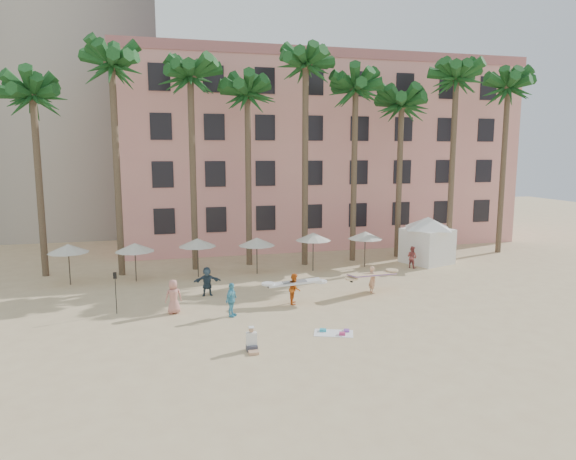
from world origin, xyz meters
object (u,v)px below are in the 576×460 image
Objects in this scene: cabana at (427,236)px; carrier_yellow at (372,277)px; pink_hotel at (311,155)px; carrier_white at (295,287)px.

cabana reaches higher than carrier_yellow.
pink_hotel is 10.14× the size of carrier_yellow.
pink_hotel is 21.32m from carrier_yellow.
carrier_yellow is 5.10m from carrier_white.
carrier_white reaches higher than carrier_yellow.
carrier_yellow is at bearing -137.70° from cabana.
pink_hotel is at bearing 83.43° from carrier_yellow.
pink_hotel is at bearing 110.96° from cabana.
carrier_yellow is (-7.39, -6.72, -1.12)m from cabana.
cabana is 1.93× the size of carrier_white.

